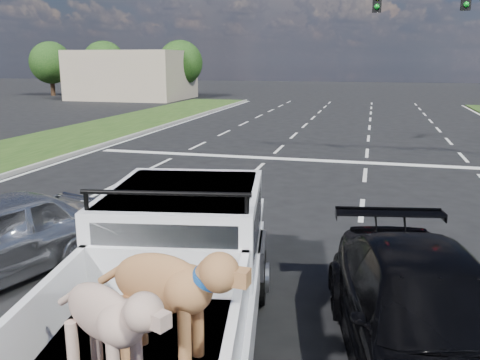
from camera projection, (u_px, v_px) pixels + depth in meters
The scene contains 9 objects.
ground at pixel (254, 266), 8.97m from camera, with size 160.00×160.00×0.00m, color black.
road_markings at pixel (304, 182), 15.14m from camera, with size 17.75×60.00×0.01m.
curb_left at pixel (29, 168), 16.82m from camera, with size 0.15×60.00×0.14m, color gray.
building_left at pixel (133, 75), 47.27m from camera, with size 10.00×8.00×4.40m, color tan.
tree_far_a at pixel (51, 63), 51.36m from camera, with size 4.20×4.20×5.40m.
tree_far_b at pixel (104, 63), 49.89m from camera, with size 4.20×4.20×5.40m.
tree_far_c at pixel (180, 63), 47.92m from camera, with size 4.20×4.20×5.40m.
pickup_truck at pixel (168, 288), 5.81m from camera, with size 3.00×5.97×2.14m.
black_coupe at pixel (429, 320), 5.71m from camera, with size 1.93×4.75×1.38m, color black.
Camera 1 is at (1.87, -8.17, 3.54)m, focal length 38.00 mm.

